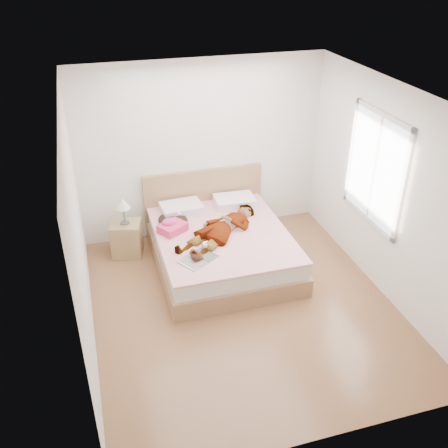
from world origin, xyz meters
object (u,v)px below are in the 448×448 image
phone (178,213)px  towel (172,226)px  bed (220,244)px  woman (221,226)px  nightstand (126,236)px  coffee_mug (206,246)px  magazine (199,258)px  plush_toy (196,256)px

phone → towel: (-0.13, -0.18, -0.10)m
phone → bed: bearing=-71.1°
woman → nightstand: (-1.22, 0.63, -0.32)m
bed → coffee_mug: bearing=-125.5°
bed → magazine: bed is taller
phone → coffee_mug: phone is taller
phone → magazine: 0.96m
magazine → coffee_mug: size_ratio=4.26×
bed → towel: size_ratio=4.73×
bed → plush_toy: size_ratio=8.99×
towel → magazine: 0.79m
woman → plush_toy: bearing=-80.0°
towel → coffee_mug: size_ratio=3.32×
magazine → coffee_mug: bearing=53.5°
coffee_mug → towel: bearing=119.9°
towel → magazine: towel is taller
coffee_mug → nightstand: nightstand is taller
nightstand → woman: bearing=-27.3°
bed → plush_toy: 0.84m
towel → coffee_mug: (0.33, -0.57, -0.02)m
towel → magazine: (0.19, -0.76, -0.06)m
magazine → towel: bearing=104.0°
towel → magazine: bearing=-76.0°
woman → phone: (-0.50, 0.40, 0.07)m
bed → magazine: size_ratio=3.68×
bed → woman: bearing=-96.1°
woman → nightstand: 1.41m
towel → bed: bearing=-12.8°
bed → towel: 0.72m
towel → phone: bearing=53.9°
bed → magazine: (-0.45, -0.62, 0.24)m
woman → coffee_mug: (-0.30, -0.35, -0.05)m
coffee_mug → bed: bearing=54.5°
woman → magazine: (-0.44, -0.54, -0.09)m
phone → plush_toy: phone is taller
coffee_mug → plush_toy: size_ratio=0.57×
plush_toy → nightstand: (-0.74, 1.17, -0.28)m
phone → coffee_mug: 0.79m
plush_toy → nightstand: nightstand is taller
nightstand → plush_toy: bearing=-57.8°
towel → coffee_mug: bearing=-60.1°
bed → plush_toy: (-0.48, -0.63, 0.30)m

